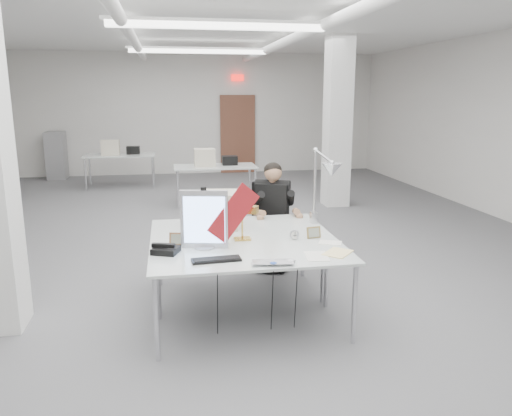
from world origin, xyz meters
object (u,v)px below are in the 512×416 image
(desk_main, at_px, (251,254))
(architect_lamp, at_px, (322,185))
(seated_person, at_px, (273,199))
(monitor, at_px, (204,219))
(desk_phone, at_px, (166,250))
(office_chair, at_px, (272,231))
(beige_monitor, at_px, (219,210))
(bankers_lamp, at_px, (242,223))
(laptop, at_px, (273,265))

(desk_main, distance_m, architect_lamp, 1.18)
(seated_person, height_order, architect_lamp, architect_lamp)
(monitor, relative_size, desk_phone, 2.47)
(office_chair, height_order, monitor, monitor)
(seated_person, relative_size, beige_monitor, 2.35)
(desk_main, xyz_separation_m, seated_person, (0.53, 1.57, 0.16))
(seated_person, relative_size, bankers_lamp, 2.87)
(laptop, height_order, beige_monitor, beige_monitor)
(office_chair, distance_m, beige_monitor, 1.10)
(office_chair, relative_size, monitor, 1.81)
(desk_main, distance_m, office_chair, 1.73)
(desk_main, xyz_separation_m, monitor, (-0.40, 0.23, 0.28))
(seated_person, xyz_separation_m, desk_phone, (-1.28, -1.45, -0.12))
(bankers_lamp, distance_m, desk_phone, 0.80)
(laptop, bearing_deg, beige_monitor, 110.69)
(office_chair, relative_size, beige_monitor, 2.43)
(laptop, xyz_separation_m, bankers_lamp, (-0.14, 0.81, 0.15))
(desk_main, xyz_separation_m, beige_monitor, (-0.19, 0.93, 0.20))
(desk_phone, bearing_deg, bankers_lamp, 43.42)
(office_chair, bearing_deg, seated_person, -66.82)
(bankers_lamp, bearing_deg, office_chair, 90.54)
(desk_phone, distance_m, architect_lamp, 1.75)
(monitor, bearing_deg, beige_monitor, 85.06)
(desk_main, distance_m, desk_phone, 0.76)
(office_chair, bearing_deg, beige_monitor, -112.44)
(office_chair, distance_m, architect_lamp, 1.25)
(desk_main, bearing_deg, seated_person, 71.43)
(seated_person, bearing_deg, desk_phone, -108.17)
(desk_phone, distance_m, beige_monitor, 0.99)
(desk_main, bearing_deg, monitor, 150.31)
(monitor, bearing_deg, desk_main, -17.90)
(seated_person, bearing_deg, beige_monitor, -114.56)
(monitor, height_order, architect_lamp, architect_lamp)
(laptop, distance_m, desk_phone, 1.01)
(architect_lamp, bearing_deg, desk_phone, 174.48)
(laptop, bearing_deg, bankers_lamp, 107.30)
(bankers_lamp, relative_size, beige_monitor, 0.82)
(office_chair, bearing_deg, monitor, -100.29)
(laptop, bearing_deg, seated_person, 85.78)
(office_chair, relative_size, bankers_lamp, 2.97)
(desk_main, bearing_deg, laptop, -72.55)
(desk_main, height_order, architect_lamp, architect_lamp)
(office_chair, height_order, seated_person, seated_person)
(desk_main, relative_size, desk_phone, 8.25)
(seated_person, height_order, bankers_lamp, seated_person)
(beige_monitor, bearing_deg, desk_main, -69.30)
(monitor, bearing_deg, office_chair, 68.33)
(monitor, xyz_separation_m, beige_monitor, (0.21, 0.70, -0.08))
(laptop, relative_size, beige_monitor, 0.87)
(bankers_lamp, distance_m, architect_lamp, 0.95)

